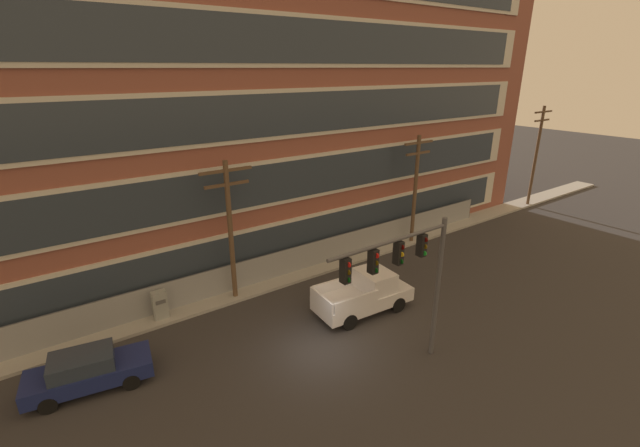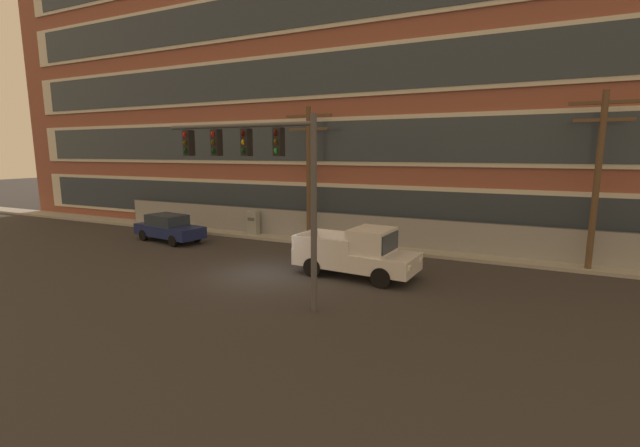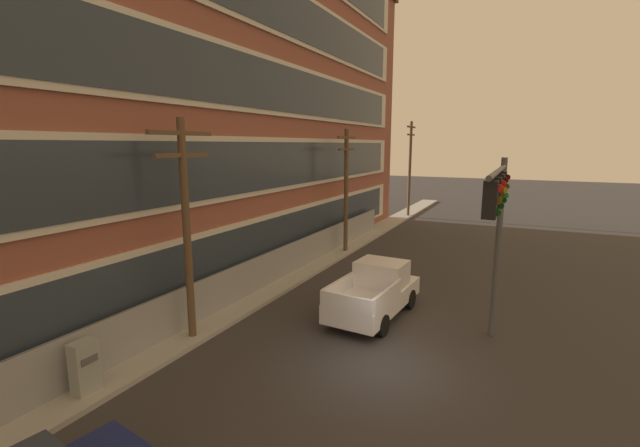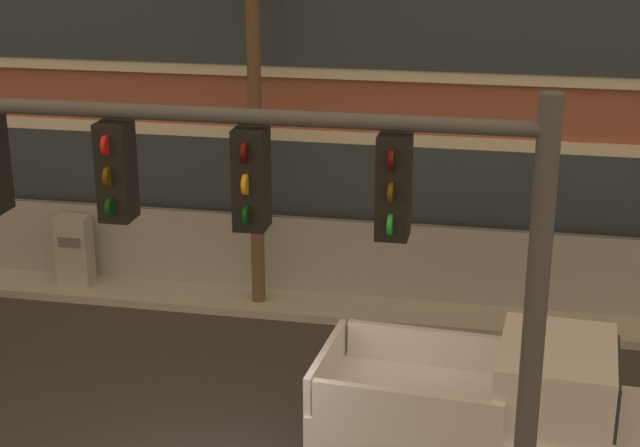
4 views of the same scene
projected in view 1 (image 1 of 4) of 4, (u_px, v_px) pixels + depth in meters
The scene contains 11 objects.
ground_plane at pixel (321, 351), 18.98m from camera, with size 160.00×160.00×0.00m, color #333030.
sidewalk_building_side at pixel (251, 289), 24.16m from camera, with size 80.00×1.74×0.16m, color #9E9B93.
brick_mill_building at pixel (180, 110), 25.15m from camera, with size 54.28×11.24×18.93m.
chain_link_fence at pixel (282, 264), 25.34m from camera, with size 35.87×0.06×1.75m.
traffic_signal_mast at pixel (407, 267), 16.19m from camera, with size 5.83×0.43×6.32m.
pickup_truck_white at pixel (365, 294), 21.83m from camera, with size 5.26×2.47×2.09m.
sedan_navy at pixel (88, 371), 16.56m from camera, with size 4.74×2.43×1.56m.
utility_pole_near_corner at pixel (230, 225), 21.86m from camera, with size 2.76×0.26×7.60m.
utility_pole_midblock at pixel (416, 185), 29.25m from camera, with size 2.61×0.26×7.65m.
utility_pole_far_east at pixel (536, 152), 37.24m from camera, with size 2.57×0.26×8.81m.
electrical_cabinet at pixel (160, 306), 21.03m from camera, with size 0.68×0.45×1.61m.
Camera 1 is at (-9.25, -12.88, 11.86)m, focal length 24.00 mm.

